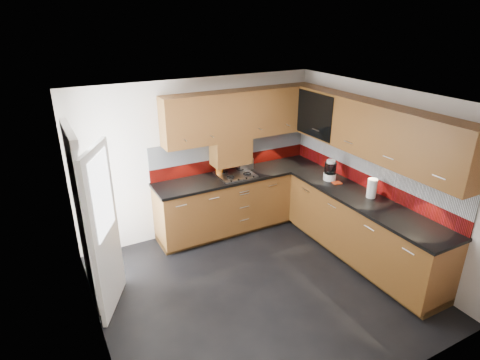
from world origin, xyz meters
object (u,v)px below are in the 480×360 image
gas_hob (236,174)px  food_processor (330,171)px  utensil_pot (219,169)px  toaster (244,164)px

gas_hob → food_processor: food_processor is taller
utensil_pot → food_processor: size_ratio=1.27×
utensil_pot → toaster: utensil_pot is taller
utensil_pot → gas_hob: bearing=-37.0°
gas_hob → food_processor: bearing=-35.0°
gas_hob → utensil_pot: (-0.20, 0.15, 0.08)m
gas_hob → utensil_pot: utensil_pot is taller
gas_hob → utensil_pot: bearing=143.0°
food_processor → gas_hob: bearing=145.0°
gas_hob → toaster: 0.31m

